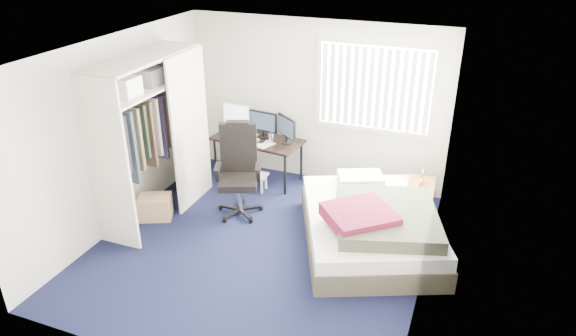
% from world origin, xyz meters
% --- Properties ---
extents(ground, '(4.20, 4.20, 0.00)m').
position_xyz_m(ground, '(0.00, 0.00, 0.00)').
color(ground, black).
rests_on(ground, ground).
extents(room_shell, '(4.20, 4.20, 4.20)m').
position_xyz_m(room_shell, '(0.00, 0.00, 1.51)').
color(room_shell, silver).
rests_on(room_shell, ground).
extents(window_assembly, '(1.72, 0.09, 1.32)m').
position_xyz_m(window_assembly, '(0.90, 2.04, 1.60)').
color(window_assembly, white).
rests_on(window_assembly, ground).
extents(closet, '(0.64, 1.84, 2.22)m').
position_xyz_m(closet, '(-1.67, 0.27, 1.35)').
color(closet, beige).
rests_on(closet, ground).
extents(desk, '(1.46, 0.82, 1.14)m').
position_xyz_m(desk, '(-0.81, 1.75, 0.72)').
color(desk, black).
rests_on(desk, ground).
extents(office_chair, '(0.79, 0.79, 1.30)m').
position_xyz_m(office_chair, '(-0.64, 0.71, 0.50)').
color(office_chair, black).
rests_on(office_chair, ground).
extents(footstool, '(0.34, 0.27, 0.26)m').
position_xyz_m(footstool, '(-0.67, 1.35, 0.20)').
color(footstool, white).
rests_on(footstool, ground).
extents(nightstand, '(0.40, 0.74, 0.68)m').
position_xyz_m(nightstand, '(1.75, 1.40, 0.43)').
color(nightstand, brown).
rests_on(nightstand, ground).
extents(bed, '(2.27, 2.55, 0.69)m').
position_xyz_m(bed, '(1.28, 0.53, 0.29)').
color(bed, '#454031').
rests_on(bed, ground).
extents(pine_box, '(0.53, 0.48, 0.33)m').
position_xyz_m(pine_box, '(-1.65, 0.11, 0.16)').
color(pine_box, tan).
rests_on(pine_box, ground).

